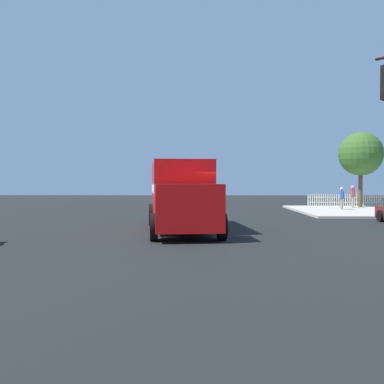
{
  "coord_description": "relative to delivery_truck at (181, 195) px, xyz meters",
  "views": [
    {
      "loc": [
        -0.65,
        18.3,
        2.14
      ],
      "look_at": [
        -0.16,
        -1.01,
        1.68
      ],
      "focal_mm": 41.37,
      "sensor_mm": 36.0,
      "label": 1
    }
  ],
  "objects": [
    {
      "name": "ground_plane",
      "position": [
        -0.35,
        1.14,
        -1.56
      ],
      "size": [
        100.0,
        100.0,
        0.0
      ],
      "primitive_type": "plane",
      "color": "black"
    },
    {
      "name": "sidewalk_corner_near",
      "position": [
        -13.23,
        -11.74,
        -1.49
      ],
      "size": [
        11.28,
        11.28,
        0.14
      ],
      "primitive_type": "cube",
      "color": "#B2ADA0",
      "rests_on": "ground"
    },
    {
      "name": "delivery_truck",
      "position": [
        0.0,
        0.0,
        0.0
      ],
      "size": [
        3.73,
        8.54,
        3.02
      ],
      "color": "red",
      "rests_on": "ground"
    },
    {
      "name": "pedestrian_near_corner",
      "position": [
        -10.86,
        -12.27,
        -0.53
      ],
      "size": [
        0.23,
        0.53,
        1.58
      ],
      "color": "gray",
      "rests_on": "sidewalk_corner_near"
    },
    {
      "name": "pedestrian_crossing",
      "position": [
        -12.47,
        -14.76,
        -0.47
      ],
      "size": [
        0.22,
        0.53,
        1.68
      ],
      "color": "gray",
      "rests_on": "sidewalk_corner_near"
    },
    {
      "name": "picket_fence_run",
      "position": [
        -13.23,
        -17.14,
        -0.94
      ],
      "size": [
        7.3,
        0.05,
        0.95
      ],
      "color": "silver",
      "rests_on": "sidewalk_corner_near"
    },
    {
      "name": "shade_tree_near",
      "position": [
        -13.41,
        -15.73,
        2.73
      ],
      "size": [
        3.43,
        3.43,
        5.89
      ],
      "color": "brown",
      "rests_on": "sidewalk_corner_near"
    }
  ]
}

